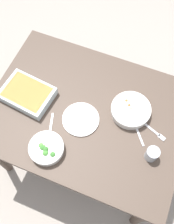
% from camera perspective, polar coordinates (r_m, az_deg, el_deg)
% --- Properties ---
extents(ground_plane, '(6.00, 6.00, 0.00)m').
position_cam_1_polar(ground_plane, '(2.29, -0.00, -7.99)').
color(ground_plane, '#9E9389').
extents(dining_table, '(1.20, 0.90, 0.74)m').
position_cam_1_polar(dining_table, '(1.68, -0.00, -1.32)').
color(dining_table, '#4C3D33').
rests_on(dining_table, ground_plane).
extents(stew_bowl, '(0.24, 0.24, 0.06)m').
position_cam_1_polar(stew_bowl, '(1.59, 9.38, 0.41)').
color(stew_bowl, silver).
rests_on(stew_bowl, dining_table).
extents(broccoli_bowl, '(0.20, 0.20, 0.06)m').
position_cam_1_polar(broccoli_bowl, '(1.50, -8.72, -7.74)').
color(broccoli_bowl, silver).
rests_on(broccoli_bowl, dining_table).
extents(baking_dish, '(0.32, 0.25, 0.06)m').
position_cam_1_polar(baking_dish, '(1.66, -12.72, 3.86)').
color(baking_dish, silver).
rests_on(baking_dish, dining_table).
extents(drink_cup, '(0.07, 0.07, 0.08)m').
position_cam_1_polar(drink_cup, '(1.50, 13.77, -8.82)').
color(drink_cup, '#B2BCC6').
rests_on(drink_cup, dining_table).
extents(side_plate, '(0.22, 0.22, 0.01)m').
position_cam_1_polar(side_plate, '(1.57, -1.36, -1.57)').
color(side_plate, white).
rests_on(side_plate, dining_table).
extents(spoon_by_stew, '(0.12, 0.15, 0.01)m').
position_cam_1_polar(spoon_by_stew, '(1.58, 10.61, -3.48)').
color(spoon_by_stew, silver).
rests_on(spoon_by_stew, dining_table).
extents(spoon_by_broccoli, '(0.07, 0.17, 0.01)m').
position_cam_1_polar(spoon_by_broccoli, '(1.56, -7.94, -4.00)').
color(spoon_by_broccoli, silver).
rests_on(spoon_by_broccoli, dining_table).
extents(fork_on_table, '(0.17, 0.08, 0.01)m').
position_cam_1_polar(fork_on_table, '(1.59, 14.29, -4.12)').
color(fork_on_table, silver).
rests_on(fork_on_table, dining_table).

